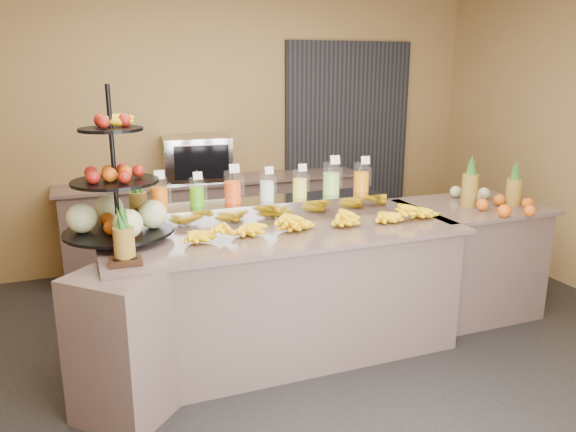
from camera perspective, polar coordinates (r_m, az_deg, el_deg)
ground at (r=4.04m, az=1.11°, el=-15.23°), size 6.00×6.00×0.00m
room_envelope at (r=4.29m, az=-0.48°, el=12.89°), size 6.04×5.02×2.82m
buffet_counter at (r=4.01m, az=-1.82°, el=-8.02°), size 2.75×1.25×0.93m
right_counter at (r=4.98m, az=17.76°, el=-4.08°), size 1.08×0.88×0.93m
back_ledge at (r=5.85m, az=-7.27°, el=-0.68°), size 3.10×0.55×0.93m
pitcher_tray at (r=4.15m, az=-2.13°, el=0.66°), size 1.85×0.30×0.15m
juice_pitcher_orange_a at (r=3.94m, az=-12.94°, el=2.07°), size 0.12×0.12×0.29m
juice_pitcher_green at (r=3.98m, az=-9.24°, el=2.25°), size 0.11×0.11×0.26m
juice_pitcher_orange_b at (r=4.04m, az=-5.64°, el=2.75°), size 0.12×0.13×0.30m
juice_pitcher_milk at (r=4.12m, az=-2.15°, el=2.88°), size 0.11×0.11×0.26m
juice_pitcher_lemon at (r=4.21m, az=1.20°, el=3.16°), size 0.11×0.12×0.27m
juice_pitcher_lime at (r=4.31m, az=4.41°, el=3.63°), size 0.13×0.14×0.32m
juice_pitcher_orange_c at (r=4.43m, az=7.45°, el=3.76°), size 0.12×0.13×0.30m
banana_heap at (r=3.95m, az=2.82°, el=-0.20°), size 1.92×0.17×0.16m
fruit_stand at (r=3.79m, az=-16.24°, el=1.40°), size 0.91×0.91×1.00m
condiment_caddy at (r=3.37m, az=-16.17°, el=-4.48°), size 0.19×0.15×0.03m
pineapple_left_a at (r=3.37m, az=-16.33°, el=-2.34°), size 0.12×0.12×0.36m
pineapple_left_b at (r=4.15m, az=-14.96°, el=1.15°), size 0.13×0.13×0.39m
right_fruit_pile at (r=4.78m, az=20.59°, el=1.68°), size 0.49×0.47×0.26m
oven_warmer at (r=5.67m, az=-9.27°, el=5.78°), size 0.69×0.51×0.43m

